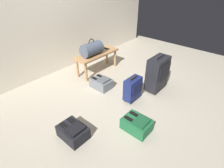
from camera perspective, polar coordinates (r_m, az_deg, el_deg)
name	(u,v)px	position (r m, az deg, el deg)	size (l,w,h in m)	color
ground_plane	(111,98)	(3.10, -0.23, -4.41)	(6.60, 6.60, 0.00)	#B2A893
back_wall	(46,2)	(3.77, -20.62, 23.60)	(6.00, 0.10, 2.80)	silver
bench	(97,56)	(3.78, -4.88, 8.97)	(1.00, 0.36, 0.43)	#A87A4C
duffel_bag_slate	(92,49)	(3.63, -6.55, 11.19)	(0.44, 0.26, 0.34)	#475160
cell_phone	(106,48)	(3.97, -1.86, 11.37)	(0.07, 0.14, 0.01)	black
suitcase_upright_charcoal	(158,73)	(3.23, 14.46, 3.41)	(0.43, 0.26, 0.68)	black
suitcase_small_navy	(133,88)	(2.93, 6.73, -1.42)	(0.32, 0.19, 0.46)	navy
backpack_dark	(73,132)	(2.45, -12.38, -14.78)	(0.28, 0.38, 0.21)	black
backpack_grey	(101,83)	(3.33, -3.45, 0.32)	(0.28, 0.38, 0.21)	slate
backpack_green	(137,124)	(2.51, 8.02, -12.72)	(0.28, 0.38, 0.21)	#1E6038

